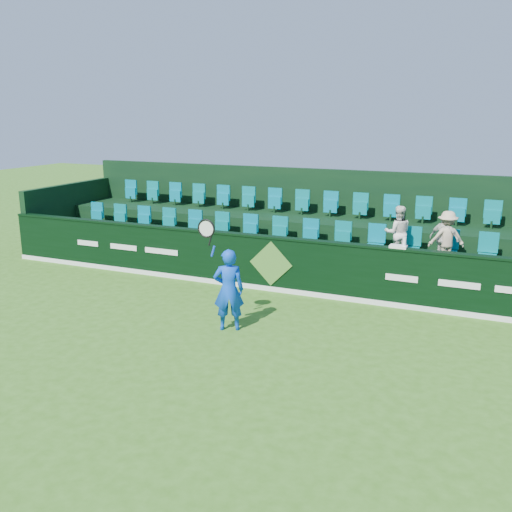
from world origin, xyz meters
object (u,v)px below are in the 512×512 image
at_px(tennis_player, 228,289).
at_px(spectator_right, 447,238).
at_px(drinks_bottle, 404,243).
at_px(spectator_middle, 444,239).
at_px(towel, 398,247).
at_px(spectator_left, 398,233).

distance_m(tennis_player, spectator_right, 5.40).
bearing_deg(drinks_bottle, spectator_right, 55.15).
xyz_separation_m(spectator_right, drinks_bottle, (-0.78, -1.12, 0.05)).
xyz_separation_m(spectator_middle, towel, (-0.85, -1.12, -0.02)).
xyz_separation_m(spectator_left, spectator_right, (1.12, 0.00, -0.03)).
relative_size(tennis_player, spectator_left, 1.75).
height_order(towel, drinks_bottle, drinks_bottle).
distance_m(spectator_left, spectator_middle, 1.06).
relative_size(spectator_middle, towel, 3.26).
xyz_separation_m(spectator_middle, spectator_right, (0.06, 0.00, 0.03)).
xyz_separation_m(tennis_player, towel, (2.81, 2.76, 0.53)).
height_order(tennis_player, spectator_right, tennis_player).
distance_m(spectator_right, towel, 1.44).
bearing_deg(spectator_left, drinks_bottle, 88.72).
xyz_separation_m(spectator_right, towel, (-0.90, -1.12, -0.05)).
bearing_deg(spectator_left, spectator_middle, 162.01).
bearing_deg(spectator_middle, towel, 74.71).
height_order(tennis_player, towel, tennis_player).
distance_m(spectator_right, drinks_bottle, 1.37).
bearing_deg(tennis_player, spectator_left, 56.21).
bearing_deg(drinks_bottle, spectator_left, 106.71).
bearing_deg(towel, spectator_right, 51.09).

